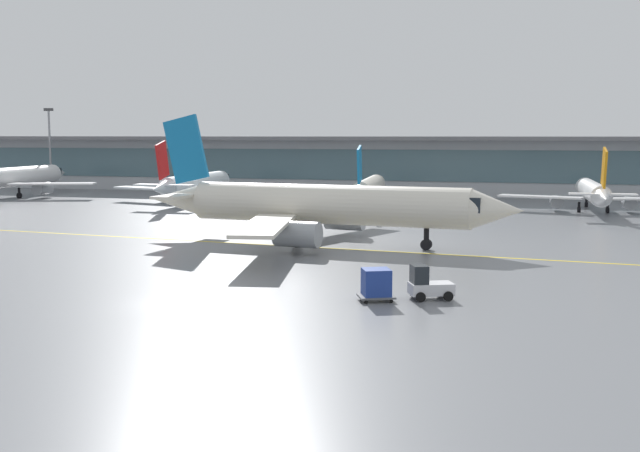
{
  "coord_description": "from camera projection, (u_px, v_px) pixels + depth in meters",
  "views": [
    {
      "loc": [
        20.83,
        -40.14,
        9.88
      ],
      "look_at": [
        5.39,
        15.59,
        3.0
      ],
      "focal_mm": 43.21,
      "sensor_mm": 36.0,
      "label": 1
    }
  ],
  "objects": [
    {
      "name": "gate_airplane_1",
      "position": [
        196.0,
        184.0,
        112.32
      ],
      "size": [
        25.56,
        27.44,
        9.1
      ],
      "rotation": [
        0.0,
        0.0,
        1.59
      ],
      "color": "white",
      "rests_on": "ground_plane"
    },
    {
      "name": "baggage_tug",
      "position": [
        428.0,
        285.0,
        46.32
      ],
      "size": [
        2.94,
        2.41,
        2.1
      ],
      "rotation": [
        0.0,
        0.0,
        0.42
      ],
      "color": "silver",
      "rests_on": "ground_plane"
    },
    {
      "name": "gate_airplane_0",
      "position": [
        12.0,
        178.0,
        121.74
      ],
      "size": [
        29.02,
        31.21,
        10.34
      ],
      "rotation": [
        0.0,
        0.0,
        1.62
      ],
      "color": "white",
      "rests_on": "ground_plane"
    },
    {
      "name": "terminal_concourse",
      "position": [
        404.0,
        165.0,
        128.03
      ],
      "size": [
        185.17,
        11.0,
        9.6
      ],
      "color": "#B2B7BC",
      "rests_on": "ground_plane"
    },
    {
      "name": "gate_airplane_3",
      "position": [
        593.0,
        192.0,
        98.77
      ],
      "size": [
        23.82,
        25.61,
        8.49
      ],
      "rotation": [
        0.0,
        0.0,
        1.61
      ],
      "color": "white",
      "rests_on": "ground_plane"
    },
    {
      "name": "apron_light_mast_0",
      "position": [
        50.0,
        145.0,
        136.77
      ],
      "size": [
        1.8,
        0.36,
        14.54
      ],
      "color": "gray",
      "rests_on": "ground_plane"
    },
    {
      "name": "taxiway_centreline_stripe",
      "position": [
        323.0,
        248.0,
        67.51
      ],
      "size": [
        109.61,
        9.98,
        0.01
      ],
      "primitive_type": "cube",
      "rotation": [
        0.0,
        0.0,
        -0.09
      ],
      "color": "yellow",
      "rests_on": "ground_plane"
    },
    {
      "name": "gate_airplane_2",
      "position": [
        369.0,
        188.0,
        105.94
      ],
      "size": [
        24.06,
        25.98,
        8.6
      ],
      "rotation": [
        0.0,
        0.0,
        1.66
      ],
      "color": "silver",
      "rests_on": "ground_plane"
    },
    {
      "name": "ground_plane",
      "position": [
        161.0,
        304.0,
        45.1
      ],
      "size": [
        400.0,
        400.0,
        0.0
      ],
      "primitive_type": "plane",
      "color": "slate"
    },
    {
      "name": "taxiing_regional_jet",
      "position": [
        324.0,
        205.0,
        69.17
      ],
      "size": [
        35.7,
        33.06,
        11.82
      ],
      "rotation": [
        0.0,
        0.0,
        -0.09
      ],
      "color": "silver",
      "rests_on": "ground_plane"
    },
    {
      "name": "cargo_dolly_lead",
      "position": [
        376.0,
        284.0,
        45.84
      ],
      "size": [
        2.57,
        2.31,
        1.94
      ],
      "rotation": [
        0.0,
        0.0,
        0.42
      ],
      "color": "#595B60",
      "rests_on": "ground_plane"
    }
  ]
}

